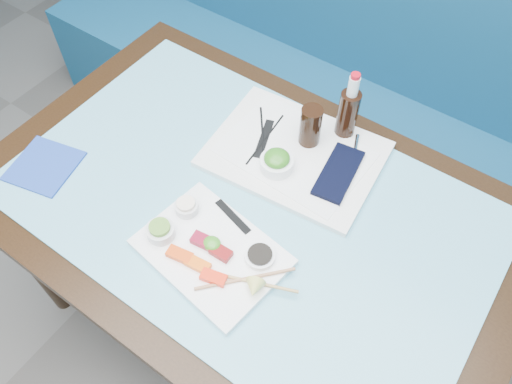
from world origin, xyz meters
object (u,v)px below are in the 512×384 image
Objects in this scene: seaweed_bowl at (277,164)px; blue_napkin at (44,166)px; booth_bench at (372,115)px; cola_glass at (310,126)px; serving_tray at (295,154)px; dining_table at (248,221)px; sashimi_plate at (212,252)px; cola_bottle_body at (347,116)px.

seaweed_bowl reaches higher than blue_napkin.
cola_glass is (0.02, -0.58, 0.46)m from booth_bench.
cola_glass reaches higher than serving_tray.
cola_glass is at bearing 81.25° from seaweed_bowl.
booth_bench is 0.89m from dining_table.
seaweed_bowl is 0.54× the size of blue_napkin.
serving_tray is at bearing 38.32° from blue_napkin.
booth_bench is 1.08m from sashimi_plate.
dining_table is at bearing -90.00° from booth_bench.
cola_bottle_body is at bearing 54.43° from cola_glass.
serving_tray is 5.08× the size of seaweed_bowl.
dining_table is 0.31m from cola_glass.
dining_table is at bearing 23.10° from blue_napkin.
booth_bench is at bearing 90.37° from seaweed_bowl.
serving_tray is at bearing -100.30° from cola_glass.
seaweed_bowl is 0.63m from blue_napkin.
seaweed_bowl reaches higher than dining_table.
booth_bench reaches higher than blue_napkin.
cola_glass is 0.73× the size of blue_napkin.
serving_tray is (0.01, 0.20, 0.10)m from dining_table.
cola_bottle_body is (0.06, 0.09, 0.00)m from cola_glass.
booth_bench is 1.24m from blue_napkin.
cola_glass is 0.72m from blue_napkin.
cola_glass is 0.76× the size of cola_bottle_body.
sashimi_plate is at bearing -87.57° from seaweed_bowl.
seaweed_bowl is 0.24m from cola_bottle_body.
serving_tray is 2.75× the size of blue_napkin.
cola_glass is at bearing 84.47° from dining_table.
cola_bottle_body is at bearing 42.96° from blue_napkin.
dining_table is 0.20m from sashimi_plate.
seaweed_bowl is at bearing -89.63° from booth_bench.
cola_bottle_body reaches higher than sashimi_plate.
serving_tray is 3.78× the size of cola_glass.
dining_table is at bearing -104.30° from cola_bottle_body.
cola_bottle_body is (0.09, 0.34, 0.17)m from dining_table.
dining_table is 8.86× the size of cola_bottle_body.
cola_glass is (0.02, 0.13, 0.04)m from seaweed_bowl.
seaweed_bowl reaches higher than serving_tray.
serving_tray is at bearing 98.09° from sashimi_plate.
cola_glass is (0.01, 0.05, 0.07)m from serving_tray.
seaweed_bowl is (-0.01, -0.07, 0.03)m from serving_tray.
seaweed_bowl is at bearing -102.93° from serving_tray.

